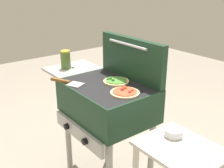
% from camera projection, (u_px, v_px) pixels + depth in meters
% --- Properties ---
extents(grill, '(0.96, 0.53, 0.90)m').
position_uv_depth(grill, '(106.00, 103.00, 1.97)').
color(grill, '#193823').
rests_on(grill, ground_plane).
extents(grill_lid_open, '(0.63, 0.08, 0.30)m').
position_uv_depth(grill_lid_open, '(131.00, 58.00, 1.98)').
color(grill_lid_open, '#193823').
rests_on(grill_lid_open, grill).
extents(pizza_pepperoni, '(0.19, 0.19, 0.04)m').
position_uv_depth(pizza_pepperoni, '(125.00, 92.00, 1.76)').
color(pizza_pepperoni, beige).
rests_on(pizza_pepperoni, grill).
extents(pizza_veggie, '(0.18, 0.18, 0.04)m').
position_uv_depth(pizza_veggie, '(116.00, 81.00, 1.95)').
color(pizza_veggie, '#E0C17F').
rests_on(pizza_veggie, grill).
extents(sauce_jar, '(0.08, 0.08, 0.15)m').
position_uv_depth(sauce_jar, '(66.00, 60.00, 2.23)').
color(sauce_jar, '#4C6B2D').
rests_on(sauce_jar, grill).
extents(spatula, '(0.26, 0.16, 0.02)m').
position_uv_depth(spatula, '(67.00, 82.00, 1.94)').
color(spatula, '#B7BABF').
rests_on(spatula, grill).
extents(topping_bowl_near, '(0.11, 0.11, 0.04)m').
position_uv_depth(topping_bowl_near, '(174.00, 133.00, 1.58)').
color(topping_bowl_near, silver).
rests_on(topping_bowl_near, prep_table).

